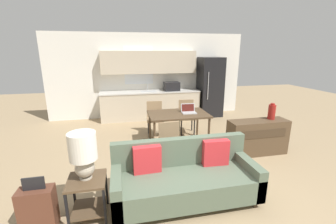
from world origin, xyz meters
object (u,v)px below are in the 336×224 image
dining_chair_far_left (155,117)px  table_lamp (83,152)px  side_table (88,192)px  credenza (257,137)px  refrigerator (210,87)px  vase (272,112)px  suitcase (38,208)px  laptop (189,110)px  dining_chair_near_left (167,139)px  dining_table (178,116)px  dining_chair_far_right (187,115)px  couch (184,178)px

dining_chair_far_left → table_lamp: bearing=-111.1°
side_table → credenza: bearing=20.9°
credenza → dining_chair_far_left: bearing=141.1°
refrigerator → vase: (0.16, -2.99, -0.07)m
suitcase → table_lamp: bearing=11.4°
dining_chair_far_left → laptop: (0.67, -0.75, 0.32)m
suitcase → dining_chair_near_left: bearing=35.1°
credenza → dining_chair_near_left: size_ratio=1.44×
dining_chair_far_left → suitcase: (-1.92, -2.92, -0.21)m
dining_table → refrigerator: bearing=52.8°
table_lamp → vase: 3.83m
laptop → suitcase: bearing=-137.3°
dining_table → side_table: 2.74m
dining_table → dining_chair_far_right: size_ratio=1.53×
dining_chair_near_left → dining_chair_far_left: same height
credenza → dining_chair_far_left: dining_chair_far_left is taller
refrigerator → table_lamp: (-3.46, -4.26, -0.06)m
couch → vase: 2.63m
vase → dining_chair_far_left: bearing=145.9°
dining_chair_far_left → suitcase: dining_chair_far_left is taller
couch → dining_chair_far_right: (0.87, 2.74, 0.15)m
dining_table → table_lamp: 2.71m
dining_chair_near_left → dining_chair_far_right: size_ratio=1.00×
side_table → dining_chair_far_right: 3.60m
dining_chair_far_left → suitcase: size_ratio=1.25×
couch → vase: size_ratio=6.02×
vase → side_table: bearing=-160.1°
refrigerator → suitcase: refrigerator is taller
side_table → suitcase: suitcase is taller
table_lamp → dining_table: bearing=49.0°
dining_chair_far_left → side_table: bearing=-110.6°
vase → dining_chair_far_right: size_ratio=0.39×
dining_chair_near_left → dining_chair_far_left: 1.57m
vase → dining_chair_near_left: (-2.27, -0.04, -0.41)m
refrigerator → side_table: (-3.45, -4.30, -0.60)m
refrigerator → credenza: refrigerator is taller
vase → laptop: bearing=153.8°
dining_chair_far_left → vase: bearing=-29.5°
table_lamp → dining_chair_near_left: bearing=42.4°
vase → table_lamp: bearing=-160.7°
table_lamp → dining_chair_far_right: 3.60m
refrigerator → dining_chair_near_left: size_ratio=2.22×
laptop → suitcase: size_ratio=0.47×
couch → dining_chair_near_left: bearing=90.0°
couch → side_table: 1.34m
side_table → dining_chair_far_right: (2.20, 2.84, 0.12)m
side_table → laptop: size_ratio=1.68×
side_table → dining_chair_far_left: size_ratio=0.64×
refrigerator → laptop: (-1.44, -2.21, -0.16)m
credenza → vase: size_ratio=3.68×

